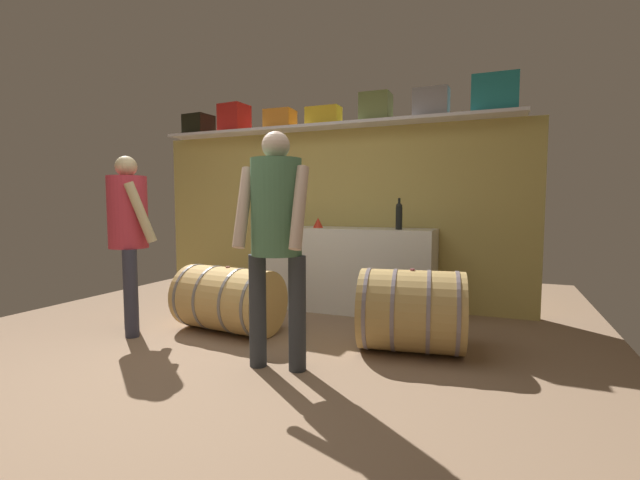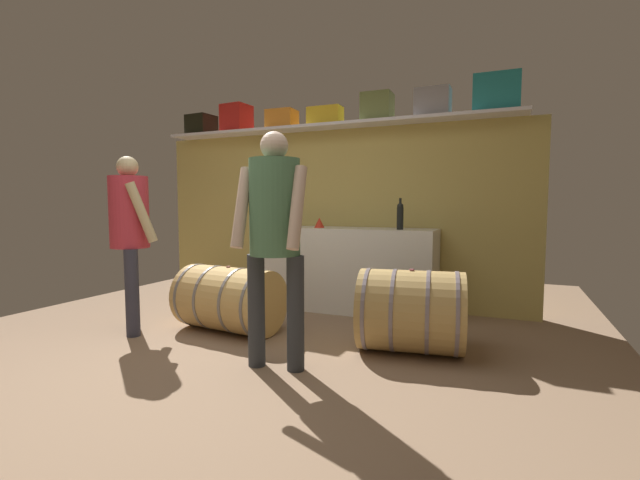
{
  "view_description": "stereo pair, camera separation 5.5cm",
  "coord_description": "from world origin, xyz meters",
  "px_view_note": "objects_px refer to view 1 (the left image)",
  "views": [
    {
      "loc": [
        1.8,
        -2.23,
        1.13
      ],
      "look_at": [
        0.39,
        1.19,
        0.83
      ],
      "focal_mm": 24.44,
      "sensor_mm": 36.0,
      "label": 1
    },
    {
      "loc": [
        1.85,
        -2.21,
        1.13
      ],
      "look_at": [
        0.39,
        1.19,
        0.83
      ],
      "focal_mm": 24.44,
      "sensor_mm": 36.0,
      "label": 2
    }
  ],
  "objects_px": {
    "toolcase_red": "(234,119)",
    "work_cabinet": "(348,269)",
    "toolcase_teal": "(495,94)",
    "toolcase_yellow": "(323,116)",
    "wine_barrel_near": "(228,299)",
    "toolcase_black": "(199,125)",
    "red_funnel": "(318,223)",
    "toolcase_orange": "(280,120)",
    "toolcase_olive": "(376,108)",
    "visitor_tasting": "(276,225)",
    "winemaker_pouring": "(129,225)",
    "wine_glass": "(279,219)",
    "wine_bottle_dark": "(399,215)",
    "toolcase_grey": "(431,103)",
    "wine_barrel_far": "(412,311)"
  },
  "relations": [
    {
      "from": "toolcase_black",
      "to": "wine_bottle_dark",
      "type": "xyz_separation_m",
      "value": [
        2.6,
        -0.26,
        -1.1
      ]
    },
    {
      "from": "work_cabinet",
      "to": "winemaker_pouring",
      "type": "height_order",
      "value": "winemaker_pouring"
    },
    {
      "from": "toolcase_red",
      "to": "wine_barrel_far",
      "type": "bearing_deg",
      "value": -23.29
    },
    {
      "from": "toolcase_grey",
      "to": "wine_bottle_dark",
      "type": "relative_size",
      "value": 1.1
    },
    {
      "from": "work_cabinet",
      "to": "red_funnel",
      "type": "xyz_separation_m",
      "value": [
        -0.31,
        -0.08,
        0.5
      ]
    },
    {
      "from": "toolcase_olive",
      "to": "toolcase_teal",
      "type": "xyz_separation_m",
      "value": [
        1.16,
        0.0,
        0.03
      ]
    },
    {
      "from": "toolcase_grey",
      "to": "work_cabinet",
      "type": "xyz_separation_m",
      "value": [
        -0.81,
        -0.17,
        -1.7
      ]
    },
    {
      "from": "toolcase_orange",
      "to": "toolcase_yellow",
      "type": "height_order",
      "value": "toolcase_orange"
    },
    {
      "from": "toolcase_black",
      "to": "toolcase_red",
      "type": "relative_size",
      "value": 0.94
    },
    {
      "from": "toolcase_red",
      "to": "wine_barrel_near",
      "type": "distance_m",
      "value": 2.42
    },
    {
      "from": "toolcase_teal",
      "to": "visitor_tasting",
      "type": "height_order",
      "value": "toolcase_teal"
    },
    {
      "from": "red_funnel",
      "to": "visitor_tasting",
      "type": "relative_size",
      "value": 0.07
    },
    {
      "from": "work_cabinet",
      "to": "wine_barrel_near",
      "type": "relative_size",
      "value": 1.88
    },
    {
      "from": "toolcase_red",
      "to": "work_cabinet",
      "type": "bearing_deg",
      "value": -2.3
    },
    {
      "from": "toolcase_black",
      "to": "toolcase_orange",
      "type": "xyz_separation_m",
      "value": [
        1.14,
        0.0,
        -0.02
      ]
    },
    {
      "from": "visitor_tasting",
      "to": "red_funnel",
      "type": "bearing_deg",
      "value": -82.83
    },
    {
      "from": "toolcase_yellow",
      "to": "wine_barrel_near",
      "type": "height_order",
      "value": "toolcase_yellow"
    },
    {
      "from": "work_cabinet",
      "to": "red_funnel",
      "type": "height_order",
      "value": "red_funnel"
    },
    {
      "from": "toolcase_red",
      "to": "work_cabinet",
      "type": "distance_m",
      "value": 2.3
    },
    {
      "from": "toolcase_yellow",
      "to": "work_cabinet",
      "type": "bearing_deg",
      "value": -25.77
    },
    {
      "from": "toolcase_yellow",
      "to": "work_cabinet",
      "type": "height_order",
      "value": "toolcase_yellow"
    },
    {
      "from": "toolcase_yellow",
      "to": "toolcase_grey",
      "type": "relative_size",
      "value": 1.11
    },
    {
      "from": "wine_barrel_near",
      "to": "wine_glass",
      "type": "bearing_deg",
      "value": 99.63
    },
    {
      "from": "work_cabinet",
      "to": "visitor_tasting",
      "type": "bearing_deg",
      "value": -87.38
    },
    {
      "from": "red_funnel",
      "to": "wine_bottle_dark",
      "type": "bearing_deg",
      "value": -0.14
    },
    {
      "from": "toolcase_black",
      "to": "red_funnel",
      "type": "relative_size",
      "value": 2.76
    },
    {
      "from": "wine_barrel_far",
      "to": "toolcase_yellow",
      "type": "bearing_deg",
      "value": 126.65
    },
    {
      "from": "toolcase_teal",
      "to": "winemaker_pouring",
      "type": "bearing_deg",
      "value": -149.9
    },
    {
      "from": "toolcase_olive",
      "to": "visitor_tasting",
      "type": "distance_m",
      "value": 2.27
    },
    {
      "from": "wine_bottle_dark",
      "to": "visitor_tasting",
      "type": "height_order",
      "value": "visitor_tasting"
    },
    {
      "from": "toolcase_grey",
      "to": "wine_barrel_far",
      "type": "distance_m",
      "value": 2.21
    },
    {
      "from": "toolcase_yellow",
      "to": "wine_barrel_near",
      "type": "distance_m",
      "value": 2.28
    },
    {
      "from": "wine_bottle_dark",
      "to": "wine_barrel_far",
      "type": "height_order",
      "value": "wine_bottle_dark"
    },
    {
      "from": "toolcase_red",
      "to": "toolcase_teal",
      "type": "xyz_separation_m",
      "value": [
        2.92,
        0.0,
        0.01
      ]
    },
    {
      "from": "toolcase_teal",
      "to": "red_funnel",
      "type": "xyz_separation_m",
      "value": [
        -1.72,
        -0.25,
        -1.24
      ]
    },
    {
      "from": "work_cabinet",
      "to": "red_funnel",
      "type": "relative_size",
      "value": 16.43
    },
    {
      "from": "toolcase_teal",
      "to": "red_funnel",
      "type": "bearing_deg",
      "value": -171.51
    },
    {
      "from": "toolcase_red",
      "to": "toolcase_teal",
      "type": "distance_m",
      "value": 2.92
    },
    {
      "from": "red_funnel",
      "to": "toolcase_olive",
      "type": "bearing_deg",
      "value": 24.69
    },
    {
      "from": "toolcase_red",
      "to": "red_funnel",
      "type": "xyz_separation_m",
      "value": [
        1.2,
        -0.25,
        -1.23
      ]
    },
    {
      "from": "toolcase_yellow",
      "to": "red_funnel",
      "type": "xyz_separation_m",
      "value": [
        0.04,
        -0.25,
        -1.17
      ]
    },
    {
      "from": "wine_bottle_dark",
      "to": "wine_barrel_near",
      "type": "relative_size",
      "value": 0.32
    },
    {
      "from": "toolcase_grey",
      "to": "wine_bottle_dark",
      "type": "height_order",
      "value": "toolcase_grey"
    },
    {
      "from": "wine_glass",
      "to": "wine_bottle_dark",
      "type": "bearing_deg",
      "value": -0.54
    },
    {
      "from": "red_funnel",
      "to": "winemaker_pouring",
      "type": "relative_size",
      "value": 0.07
    },
    {
      "from": "work_cabinet",
      "to": "wine_glass",
      "type": "relative_size",
      "value": 14.73
    },
    {
      "from": "wine_glass",
      "to": "wine_barrel_far",
      "type": "height_order",
      "value": "wine_glass"
    },
    {
      "from": "winemaker_pouring",
      "to": "wine_barrel_far",
      "type": "bearing_deg",
      "value": 53.05
    },
    {
      "from": "wine_glass",
      "to": "red_funnel",
      "type": "xyz_separation_m",
      "value": [
        0.47,
        -0.01,
        -0.03
      ]
    },
    {
      "from": "toolcase_red",
      "to": "toolcase_olive",
      "type": "relative_size",
      "value": 1.05
    }
  ]
}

